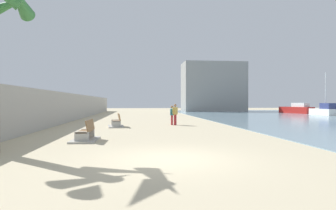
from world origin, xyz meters
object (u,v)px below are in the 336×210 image
bench_near (86,136)px  boat_distant (297,109)px  person_standing (175,113)px  person_walking (172,114)px  boat_mid_bay (327,110)px  bench_far (116,124)px

bench_near → boat_distant: 40.50m
person_standing → person_walking: bearing=130.1°
boat_mid_bay → person_standing: bearing=-148.0°
bench_near → boat_distant: boat_distant is taller
bench_far → boat_mid_bay: size_ratio=0.37×
bench_near → bench_far: size_ratio=0.96×
person_walking → bench_far: bearing=-162.0°
bench_far → person_standing: size_ratio=1.33×
bench_near → boat_distant: (27.81, 29.44, 0.45)m
bench_near → person_standing: (5.36, 8.52, 0.74)m
person_walking → person_standing: bearing=-49.9°
bench_far → boat_distant: 34.79m
bench_far → person_walking: size_ratio=1.45×
bench_far → person_standing: bearing=13.9°
bench_near → person_standing: size_ratio=1.27×
bench_near → person_standing: 10.09m
person_standing → boat_mid_bay: bearing=32.0°
bench_near → boat_mid_bay: (28.43, 22.92, 0.43)m
boat_mid_bay → bench_far: bearing=-150.6°
person_walking → boat_mid_bay: size_ratio=0.26×
bench_far → boat_mid_bay: 31.61m
bench_near → boat_mid_bay: bearing=38.9°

